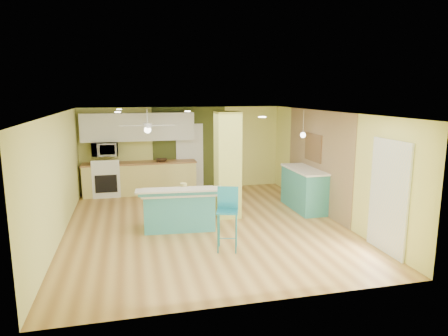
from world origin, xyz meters
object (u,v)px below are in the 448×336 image
Objects in this scene: peninsula at (179,209)px; side_counter at (304,189)px; fruit_bowl at (162,160)px; canister at (184,187)px; bar_stool at (228,208)px.

side_counter is at bearing 17.67° from peninsula.
side_counter is 4.77× the size of fruit_bowl.
canister is at bearing -166.73° from side_counter.
bar_stool is 3.31m from side_counter.
side_counter is 9.34× the size of canister.
side_counter is 3.29m from canister.
peninsula is 1.12× the size of side_counter.
canister is (-0.64, 1.36, 0.12)m from bar_stool.
fruit_bowl is (-0.09, 3.23, 0.54)m from peninsula.
bar_stool is 1.51m from canister.
peninsula is 3.36m from side_counter.
side_counter is at bearing -36.36° from fruit_bowl.
fruit_bowl is at bearing 143.64° from side_counter.
fruit_bowl is at bearing 96.51° from peninsula.
side_counter is 4.21m from fruit_bowl.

